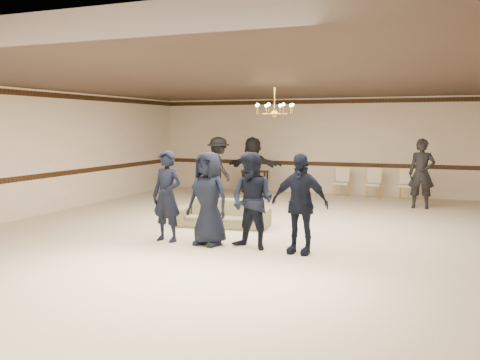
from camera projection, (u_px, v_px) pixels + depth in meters
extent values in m
cube|color=beige|center=(259.00, 233.00, 11.18)|extent=(12.00, 14.00, 0.01)
cube|color=black|center=(260.00, 82.00, 10.85)|extent=(12.00, 14.00, 0.01)
cube|color=beige|center=(329.00, 146.00, 17.50)|extent=(12.00, 0.01, 3.20)
cube|color=beige|center=(35.00, 153.00, 13.19)|extent=(0.01, 14.00, 3.20)
cube|color=black|center=(328.00, 164.00, 17.55)|extent=(12.00, 0.02, 0.14)
cube|color=black|center=(329.00, 101.00, 17.33)|extent=(12.00, 0.02, 0.14)
imported|color=black|center=(167.00, 196.00, 10.35)|extent=(0.72, 0.53, 1.81)
imported|color=black|center=(208.00, 198.00, 10.02)|extent=(0.98, 0.73, 1.81)
imported|color=black|center=(252.00, 201.00, 9.70)|extent=(1.02, 0.88, 1.81)
imported|color=black|center=(300.00, 204.00, 9.37)|extent=(1.09, 0.53, 1.81)
imported|color=#797250|center=(223.00, 213.00, 11.91)|extent=(2.19, 1.09, 0.61)
imported|color=black|center=(218.00, 168.00, 16.35)|extent=(1.42, 1.36, 1.94)
imported|color=black|center=(253.00, 167.00, 16.67)|extent=(1.81, 0.61, 1.94)
imported|color=black|center=(422.00, 174.00, 14.45)|extent=(0.74, 0.51, 1.94)
cube|color=black|center=(255.00, 181.00, 17.96)|extent=(0.90, 0.39, 0.76)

